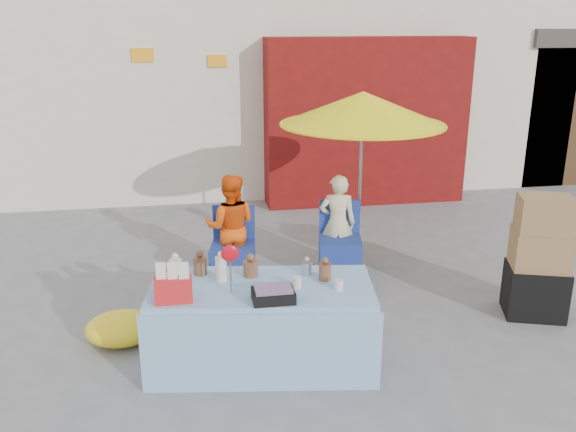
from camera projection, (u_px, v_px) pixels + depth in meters
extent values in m
plane|color=slate|center=(265.00, 337.00, 5.76)|extent=(80.00, 80.00, 0.00)
cube|color=silver|center=(215.00, 52.00, 11.62)|extent=(12.00, 5.00, 4.50)
cube|color=maroon|center=(366.00, 122.00, 9.64)|extent=(3.20, 0.60, 2.60)
cube|color=#4C331E|center=(549.00, 106.00, 12.05)|extent=(2.60, 3.00, 2.40)
cube|color=#3F3833|center=(558.00, 35.00, 11.63)|extent=(2.80, 3.20, 0.30)
cube|color=#FFA015|center=(143.00, 55.00, 9.03)|extent=(0.32, 0.04, 0.20)
cube|color=#FFA015|center=(217.00, 61.00, 9.24)|extent=(0.28, 0.04, 0.18)
cube|color=#92BDE9|center=(262.00, 324.00, 5.25)|extent=(1.97, 1.10, 0.74)
cube|color=#92BDE9|center=(261.00, 353.00, 4.84)|extent=(1.90, 0.31, 0.69)
cube|color=#92BDE9|center=(263.00, 304.00, 5.66)|extent=(1.90, 0.31, 0.69)
cylinder|color=silver|center=(176.00, 269.00, 5.23)|extent=(0.12, 0.12, 0.18)
cylinder|color=brown|center=(200.00, 266.00, 5.33)|extent=(0.13, 0.13, 0.16)
cylinder|color=silver|center=(221.00, 269.00, 5.18)|extent=(0.11, 0.11, 0.22)
cylinder|color=brown|center=(251.00, 268.00, 5.29)|extent=(0.15, 0.15, 0.14)
cylinder|color=#B2B2B7|center=(307.00, 268.00, 5.33)|extent=(0.10, 0.10, 0.12)
cylinder|color=brown|center=(325.00, 272.00, 5.21)|extent=(0.12, 0.12, 0.15)
cylinder|color=silver|center=(297.00, 282.00, 5.08)|extent=(0.09, 0.09, 0.09)
cylinder|color=silver|center=(339.00, 284.00, 5.04)|extent=(0.09, 0.09, 0.09)
sphere|color=brown|center=(163.00, 283.00, 5.00)|extent=(0.15, 0.15, 0.15)
ellipsoid|color=red|center=(230.00, 253.00, 4.88)|extent=(0.15, 0.07, 0.15)
cube|color=red|center=(174.00, 290.00, 4.80)|extent=(0.31, 0.18, 0.20)
cube|color=black|center=(273.00, 295.00, 4.84)|extent=(0.37, 0.28, 0.09)
cube|color=navy|center=(233.00, 264.00, 6.91)|extent=(0.56, 0.54, 0.45)
cube|color=navy|center=(234.00, 222.00, 6.98)|extent=(0.48, 0.13, 0.40)
cube|color=navy|center=(340.00, 257.00, 7.11)|extent=(0.56, 0.54, 0.45)
cube|color=navy|center=(340.00, 216.00, 7.18)|extent=(0.48, 0.13, 0.40)
imported|color=#FF550D|center=(231.00, 227.00, 6.92)|extent=(0.67, 0.57, 1.23)
imported|color=beige|center=(337.00, 223.00, 7.13)|extent=(0.47, 0.36, 1.17)
cylinder|color=gray|center=(360.00, 185.00, 7.19)|extent=(0.04, 0.04, 2.00)
cone|color=#FFE80D|center=(363.00, 108.00, 6.91)|extent=(1.90, 1.90, 0.38)
cylinder|color=#FFE80D|center=(362.00, 124.00, 6.97)|extent=(1.90, 1.90, 0.02)
cube|color=black|center=(535.00, 291.00, 6.15)|extent=(0.68, 0.62, 0.51)
cube|color=olive|center=(541.00, 249.00, 6.01)|extent=(0.64, 0.56, 0.39)
cube|color=olive|center=(545.00, 214.00, 5.87)|extent=(0.59, 0.51, 0.35)
ellipsoid|color=yellow|center=(121.00, 328.00, 5.63)|extent=(0.77, 0.67, 0.30)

